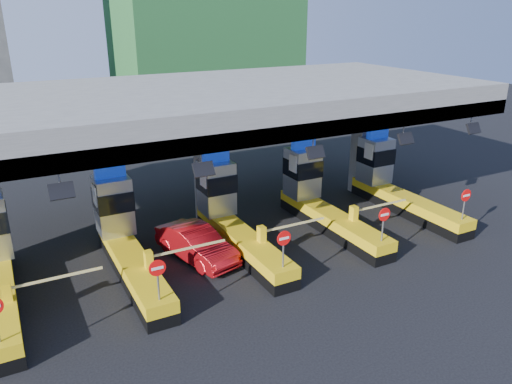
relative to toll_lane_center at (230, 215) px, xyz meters
name	(u,v)px	position (x,y,z in m)	size (l,w,h in m)	color
ground	(233,244)	(0.00, -0.28, -1.40)	(120.00, 120.00, 0.00)	black
toll_canopy	(205,106)	(0.00, 2.59, 4.74)	(28.00, 12.09, 7.00)	slate
toll_lane_left	(124,236)	(-5.00, 0.00, 0.00)	(4.43, 8.00, 4.16)	black
toll_lane_center	(230,215)	(0.00, 0.00, 0.00)	(4.43, 8.00, 4.16)	black
toll_lane_right	(318,197)	(5.00, 0.00, 0.00)	(4.43, 8.00, 4.16)	black
toll_lane_far_right	(392,182)	(10.00, 0.00, 0.00)	(4.43, 8.00, 4.16)	black
red_car	(196,244)	(-2.06, -0.86, -0.66)	(1.56, 4.47, 1.47)	maroon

